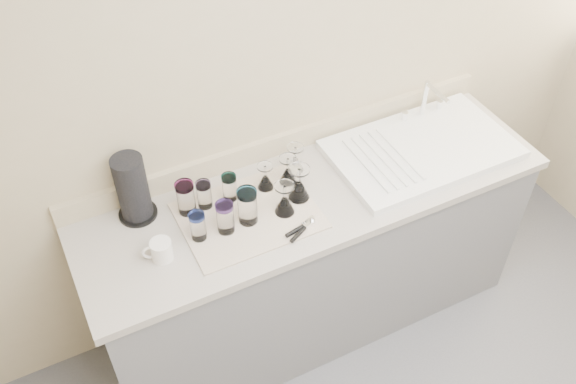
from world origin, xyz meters
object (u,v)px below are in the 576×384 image
tumbler_cyan (204,194)px  can_opener (301,229)px  sink_unit (422,148)px  tumbler_blue (225,217)px  goblet_front_right (299,188)px  goblet_extra (295,162)px  goblet_back_left (265,180)px  tumbler_teal (186,198)px  tumbler_purple (229,187)px  goblet_back_right (288,174)px  white_mug (161,250)px  goblet_front_left (285,203)px  tumbler_magenta (198,226)px  tumbler_lavender (247,206)px  paper_towel_roll (132,189)px

tumbler_cyan → can_opener: tumbler_cyan is taller
sink_unit → tumbler_blue: size_ratio=5.70×
goblet_front_right → goblet_extra: (0.06, 0.16, -0.01)m
sink_unit → tumbler_blue: sink_unit is taller
tumbler_cyan → goblet_back_left: (0.27, -0.01, -0.02)m
tumbler_teal → tumbler_purple: (0.19, -0.01, -0.01)m
tumbler_cyan → goblet_extra: 0.43m
sink_unit → goblet_back_right: size_ratio=6.09×
tumbler_blue → goblet_front_right: bearing=5.7°
can_opener → white_mug: bearing=167.1°
goblet_front_left → tumbler_cyan: bearing=147.2°
sink_unit → tumbler_teal: 1.09m
tumbler_teal → tumbler_magenta: tumbler_teal is taller
tumbler_teal → tumbler_purple: 0.19m
goblet_front_right → white_mug: (-0.62, -0.05, -0.02)m
sink_unit → goblet_extra: bearing=166.3°
tumbler_magenta → tumbler_lavender: tumbler_lavender is taller
tumbler_lavender → goblet_front_right: tumbler_lavender is taller
tumbler_cyan → tumbler_blue: tumbler_blue is taller
sink_unit → tumbler_purple: 0.90m
goblet_back_left → goblet_back_right: size_ratio=0.90×
tumbler_purple → white_mug: size_ratio=1.00×
tumbler_teal → goblet_back_right: tumbler_teal is taller
goblet_back_right → goblet_extra: goblet_back_right is taller
goblet_front_right → white_mug: goblet_front_right is taller
white_mug → tumbler_lavender: bearing=3.6°
tumbler_teal → tumbler_lavender: (0.20, -0.16, 0.00)m
tumbler_purple → goblet_extra: (0.32, 0.03, -0.02)m
tumbler_magenta → paper_towel_roll: (-0.18, 0.24, 0.07)m
tumbler_blue → goblet_extra: bearing=25.1°
tumbler_blue → tumbler_magenta: bearing=173.7°
goblet_back_left → goblet_extra: 0.17m
sink_unit → tumbler_cyan: 1.01m
tumbler_teal → goblet_back_right: (0.45, -0.03, -0.03)m
white_mug → goblet_back_right: bearing=14.0°
paper_towel_roll → tumbler_cyan: bearing=-17.7°
goblet_front_left → goblet_front_right: 0.10m
goblet_extra → can_opener: goblet_extra is taller
tumbler_teal → tumbler_magenta: 0.16m
tumbler_blue → paper_towel_roll: (-0.29, 0.25, 0.06)m
tumbler_magenta → goblet_front_left: (0.36, -0.03, -0.02)m
goblet_extra → goblet_front_left: bearing=-126.9°
sink_unit → tumbler_lavender: sink_unit is taller
sink_unit → goblet_back_left: (-0.73, 0.10, 0.03)m
tumbler_magenta → can_opener: tumbler_magenta is taller
tumbler_teal → can_opener: tumbler_teal is taller
tumbler_purple → goblet_back_right: goblet_back_right is taller
tumbler_cyan → white_mug: bearing=-144.3°
tumbler_blue → tumbler_teal: bearing=121.2°
sink_unit → tumbler_purple: (-0.89, 0.11, 0.05)m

